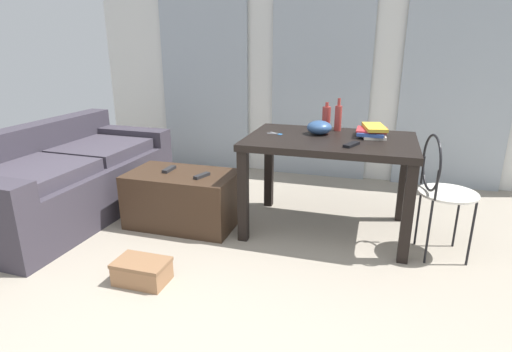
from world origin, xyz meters
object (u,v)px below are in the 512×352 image
(book_stack, at_px, (373,131))
(shoebox, at_px, (142,271))
(bottle_far, at_px, (326,117))
(tv_remote_primary, at_px, (202,176))
(craft_table, at_px, (330,151))
(couch, at_px, (65,180))
(bottle_near, at_px, (338,117))
(wire_chair, at_px, (440,182))
(scissors, at_px, (277,134))
(bowl, at_px, (319,127))
(tv_remote_on_table, at_px, (351,145))
(coffee_table, at_px, (183,199))
(tv_remote_secondary, at_px, (169,169))

(book_stack, bearing_deg, shoebox, -136.18)
(bottle_far, bearing_deg, tv_remote_primary, -144.16)
(craft_table, distance_m, book_stack, 0.36)
(couch, xyz_separation_m, bottle_near, (2.21, 0.59, 0.55))
(wire_chair, bearing_deg, scissors, 170.17)
(bowl, height_order, scissors, bowl)
(wire_chair, height_order, bottle_far, bottle_far)
(bottle_far, bearing_deg, tv_remote_on_table, -65.25)
(book_stack, height_order, tv_remote_primary, book_stack)
(bottle_far, bearing_deg, coffee_table, -151.62)
(book_stack, bearing_deg, tv_remote_secondary, -167.51)
(tv_remote_primary, height_order, shoebox, tv_remote_primary)
(tv_remote_on_table, height_order, tv_remote_primary, tv_remote_on_table)
(coffee_table, relative_size, bottle_far, 3.95)
(couch, height_order, tv_remote_secondary, couch)
(book_stack, xyz_separation_m, tv_remote_secondary, (-1.54, -0.34, -0.34))
(bottle_far, height_order, tv_remote_on_table, bottle_far)
(bottle_far, bearing_deg, craft_table, -76.32)
(book_stack, distance_m, tv_remote_on_table, 0.37)
(tv_remote_on_table, bearing_deg, book_stack, 91.89)
(book_stack, bearing_deg, bottle_far, 152.82)
(book_stack, bearing_deg, bowl, -175.38)
(bottle_far, distance_m, shoebox, 1.85)
(wire_chair, relative_size, tv_remote_primary, 5.75)
(coffee_table, bearing_deg, bottle_far, 28.38)
(shoebox, bearing_deg, scissors, 62.68)
(scissors, relative_size, shoebox, 0.37)
(craft_table, bearing_deg, bottle_near, 86.06)
(bowl, height_order, book_stack, bowl)
(bottle_near, height_order, shoebox, bottle_near)
(book_stack, relative_size, tv_remote_primary, 2.17)
(bottle_near, height_order, tv_remote_secondary, bottle_near)
(craft_table, height_order, bowl, bowl)
(craft_table, xyz_separation_m, bottle_near, (0.02, 0.28, 0.21))
(coffee_table, relative_size, craft_table, 0.69)
(bottle_far, xyz_separation_m, book_stack, (0.38, -0.19, -0.05))
(tv_remote_on_table, bearing_deg, shoebox, -119.91)
(wire_chair, bearing_deg, coffee_table, -178.71)
(tv_remote_on_table, relative_size, tv_remote_primary, 1.06)
(couch, xyz_separation_m, tv_remote_primary, (1.26, 0.03, 0.15))
(bottle_near, xyz_separation_m, tv_remote_primary, (-0.95, -0.56, -0.40))
(book_stack, distance_m, scissors, 0.72)
(craft_table, bearing_deg, shoebox, -132.05)
(bottle_near, bearing_deg, coffee_table, -155.84)
(craft_table, relative_size, book_stack, 3.83)
(bowl, distance_m, tv_remote_on_table, 0.41)
(couch, relative_size, tv_remote_on_table, 12.22)
(craft_table, relative_size, bowl, 6.45)
(craft_table, height_order, tv_remote_secondary, craft_table)
(bowl, relative_size, scissors, 1.56)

